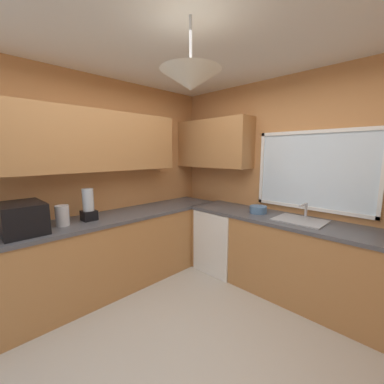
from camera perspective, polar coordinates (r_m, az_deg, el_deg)
ground_plane at (r=2.48m, az=-0.26°, el=-33.05°), size 7.65×7.65×0.00m
room_shell at (r=2.37m, az=0.88°, el=10.87°), size 3.56×3.60×2.66m
counter_run_left at (r=3.24m, az=-18.65°, el=-13.26°), size 0.65×3.21×0.91m
counter_run_back at (r=3.17m, az=21.86°, el=-13.93°), size 2.65×0.65×0.91m
dishwasher at (r=3.61m, az=7.23°, el=-10.93°), size 0.60×0.60×0.87m
microwave at (r=2.82m, az=-34.94°, el=-5.01°), size 0.48×0.36×0.29m
kettle at (r=2.88m, az=-28.00°, el=-4.90°), size 0.13×0.13×0.22m
sink_assembly at (r=3.01m, az=23.93°, el=-5.96°), size 0.52×0.40×0.19m
bowl at (r=3.21m, az=15.17°, el=-3.97°), size 0.21×0.21×0.09m
blender_appliance at (r=2.98m, az=-23.00°, el=-3.06°), size 0.15×0.15×0.36m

